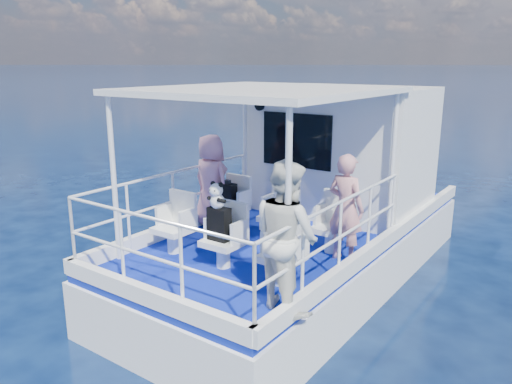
# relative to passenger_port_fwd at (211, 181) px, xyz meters

# --- Properties ---
(ground) EXTENTS (2000.00, 2000.00, 0.00)m
(ground) POSITION_rel_passenger_port_fwd_xyz_m (1.25, -0.14, -1.65)
(ground) COLOR black
(ground) RESTS_ON ground
(hull) EXTENTS (3.00, 7.00, 1.60)m
(hull) POSITION_rel_passenger_port_fwd_xyz_m (1.25, 0.86, -1.65)
(hull) COLOR white
(hull) RESTS_ON ground
(deck) EXTENTS (2.90, 6.90, 0.10)m
(deck) POSITION_rel_passenger_port_fwd_xyz_m (1.25, 0.86, -0.80)
(deck) COLOR navy
(deck) RESTS_ON hull
(cabin) EXTENTS (2.85, 2.00, 2.20)m
(cabin) POSITION_rel_passenger_port_fwd_xyz_m (1.25, 2.16, 0.35)
(cabin) COLOR white
(cabin) RESTS_ON deck
(canopy) EXTENTS (3.00, 3.20, 0.08)m
(canopy) POSITION_rel_passenger_port_fwd_xyz_m (1.25, -0.34, 1.49)
(canopy) COLOR white
(canopy) RESTS_ON cabin
(canopy_posts) EXTENTS (2.77, 2.97, 2.20)m
(canopy_posts) POSITION_rel_passenger_port_fwd_xyz_m (1.25, -0.39, 0.35)
(canopy_posts) COLOR white
(canopy_posts) RESTS_ON deck
(railings) EXTENTS (2.84, 3.59, 1.00)m
(railings) POSITION_rel_passenger_port_fwd_xyz_m (1.25, -0.72, -0.25)
(railings) COLOR white
(railings) RESTS_ON deck
(seat_port_fwd) EXTENTS (0.48, 0.46, 0.38)m
(seat_port_fwd) POSITION_rel_passenger_port_fwd_xyz_m (0.35, 0.06, -0.56)
(seat_port_fwd) COLOR white
(seat_port_fwd) RESTS_ON deck
(seat_center_fwd) EXTENTS (0.48, 0.46, 0.38)m
(seat_center_fwd) POSITION_rel_passenger_port_fwd_xyz_m (1.25, 0.06, -0.56)
(seat_center_fwd) COLOR white
(seat_center_fwd) RESTS_ON deck
(seat_stbd_fwd) EXTENTS (0.48, 0.46, 0.38)m
(seat_stbd_fwd) POSITION_rel_passenger_port_fwd_xyz_m (2.15, 0.06, -0.56)
(seat_stbd_fwd) COLOR white
(seat_stbd_fwd) RESTS_ON deck
(seat_port_aft) EXTENTS (0.48, 0.46, 0.38)m
(seat_port_aft) POSITION_rel_passenger_port_fwd_xyz_m (0.35, -1.24, -0.56)
(seat_port_aft) COLOR white
(seat_port_aft) RESTS_ON deck
(seat_center_aft) EXTENTS (0.48, 0.46, 0.38)m
(seat_center_aft) POSITION_rel_passenger_port_fwd_xyz_m (1.25, -1.24, -0.56)
(seat_center_aft) COLOR white
(seat_center_aft) RESTS_ON deck
(seat_stbd_aft) EXTENTS (0.48, 0.46, 0.38)m
(seat_stbd_aft) POSITION_rel_passenger_port_fwd_xyz_m (2.15, -1.24, -0.56)
(seat_stbd_aft) COLOR white
(seat_stbd_aft) RESTS_ON deck
(passenger_port_fwd) EXTENTS (0.61, 0.47, 1.50)m
(passenger_port_fwd) POSITION_rel_passenger_port_fwd_xyz_m (0.00, 0.00, 0.00)
(passenger_port_fwd) COLOR pink
(passenger_port_fwd) RESTS_ON deck
(passenger_stbd_fwd) EXTENTS (0.58, 0.43, 1.47)m
(passenger_stbd_fwd) POSITION_rel_passenger_port_fwd_xyz_m (2.43, -0.10, -0.02)
(passenger_stbd_fwd) COLOR #D78B8F
(passenger_stbd_fwd) RESTS_ON deck
(passenger_stbd_aft) EXTENTS (0.97, 0.87, 1.64)m
(passenger_stbd_aft) POSITION_rel_passenger_port_fwd_xyz_m (2.50, -1.71, 0.07)
(passenger_stbd_aft) COLOR silver
(passenger_stbd_aft) RESTS_ON deck
(backpack_port) EXTENTS (0.29, 0.16, 0.37)m
(backpack_port) POSITION_rel_passenger_port_fwd_xyz_m (0.33, 0.00, -0.19)
(backpack_port) COLOR black
(backpack_port) RESTS_ON seat_port_fwd
(backpack_center) EXTENTS (0.29, 0.16, 0.43)m
(backpack_center) POSITION_rel_passenger_port_fwd_xyz_m (1.22, -1.28, -0.16)
(backpack_center) COLOR black
(backpack_center) RESTS_ON seat_center_aft
(compact_camera) EXTENTS (0.11, 0.07, 0.07)m
(compact_camera) POSITION_rel_passenger_port_fwd_xyz_m (0.34, -0.01, 0.03)
(compact_camera) COLOR black
(compact_camera) RESTS_ON backpack_port
(panda) EXTENTS (0.22, 0.18, 0.34)m
(panda) POSITION_rel_passenger_port_fwd_xyz_m (1.21, -1.30, 0.23)
(panda) COLOR white
(panda) RESTS_ON backpack_center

